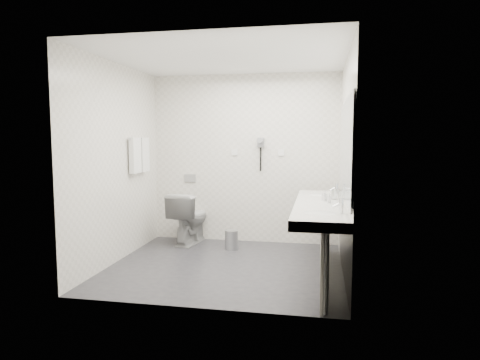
# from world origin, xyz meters

# --- Properties ---
(floor) EXTENTS (2.80, 2.80, 0.00)m
(floor) POSITION_xyz_m (0.00, 0.00, 0.00)
(floor) COLOR #2F2E34
(floor) RESTS_ON ground
(ceiling) EXTENTS (2.80, 2.80, 0.00)m
(ceiling) POSITION_xyz_m (0.00, 0.00, 2.50)
(ceiling) COLOR white
(ceiling) RESTS_ON wall_back
(wall_back) EXTENTS (2.80, 0.00, 2.80)m
(wall_back) POSITION_xyz_m (0.00, 1.30, 1.25)
(wall_back) COLOR white
(wall_back) RESTS_ON floor
(wall_front) EXTENTS (2.80, 0.00, 2.80)m
(wall_front) POSITION_xyz_m (0.00, -1.30, 1.25)
(wall_front) COLOR white
(wall_front) RESTS_ON floor
(wall_left) EXTENTS (0.00, 2.60, 2.60)m
(wall_left) POSITION_xyz_m (-1.40, 0.00, 1.25)
(wall_left) COLOR white
(wall_left) RESTS_ON floor
(wall_right) EXTENTS (0.00, 2.60, 2.60)m
(wall_right) POSITION_xyz_m (1.40, 0.00, 1.25)
(wall_right) COLOR white
(wall_right) RESTS_ON floor
(vanity_counter) EXTENTS (0.55, 2.20, 0.10)m
(vanity_counter) POSITION_xyz_m (1.12, -0.20, 0.80)
(vanity_counter) COLOR white
(vanity_counter) RESTS_ON floor
(vanity_panel) EXTENTS (0.03, 2.15, 0.75)m
(vanity_panel) POSITION_xyz_m (1.15, -0.20, 0.38)
(vanity_panel) COLOR #999690
(vanity_panel) RESTS_ON floor
(vanity_post_near) EXTENTS (0.06, 0.06, 0.75)m
(vanity_post_near) POSITION_xyz_m (1.18, -1.24, 0.38)
(vanity_post_near) COLOR silver
(vanity_post_near) RESTS_ON floor
(vanity_post_far) EXTENTS (0.06, 0.06, 0.75)m
(vanity_post_far) POSITION_xyz_m (1.18, 0.84, 0.38)
(vanity_post_far) COLOR silver
(vanity_post_far) RESTS_ON floor
(mirror) EXTENTS (0.02, 2.20, 1.05)m
(mirror) POSITION_xyz_m (1.39, -0.20, 1.45)
(mirror) COLOR #B2BCC6
(mirror) RESTS_ON wall_right
(basin_near) EXTENTS (0.40, 0.31, 0.05)m
(basin_near) POSITION_xyz_m (1.12, -0.85, 0.83)
(basin_near) COLOR white
(basin_near) RESTS_ON vanity_counter
(basin_far) EXTENTS (0.40, 0.31, 0.05)m
(basin_far) POSITION_xyz_m (1.12, 0.45, 0.83)
(basin_far) COLOR white
(basin_far) RESTS_ON vanity_counter
(faucet_near) EXTENTS (0.04, 0.04, 0.15)m
(faucet_near) POSITION_xyz_m (1.32, -0.85, 0.92)
(faucet_near) COLOR silver
(faucet_near) RESTS_ON vanity_counter
(faucet_far) EXTENTS (0.04, 0.04, 0.15)m
(faucet_far) POSITION_xyz_m (1.32, 0.45, 0.92)
(faucet_far) COLOR silver
(faucet_far) RESTS_ON vanity_counter
(soap_bottle_a) EXTENTS (0.07, 0.07, 0.12)m
(soap_bottle_a) POSITION_xyz_m (1.17, -0.06, 0.91)
(soap_bottle_a) COLOR silver
(soap_bottle_a) RESTS_ON vanity_counter
(soap_bottle_c) EXTENTS (0.05, 0.05, 0.11)m
(soap_bottle_c) POSITION_xyz_m (1.22, -0.22, 0.91)
(soap_bottle_c) COLOR silver
(soap_bottle_c) RESTS_ON vanity_counter
(glass_left) EXTENTS (0.07, 0.07, 0.11)m
(glass_left) POSITION_xyz_m (1.35, 0.10, 0.90)
(glass_left) COLOR silver
(glass_left) RESTS_ON vanity_counter
(glass_right) EXTENTS (0.07, 0.07, 0.12)m
(glass_right) POSITION_xyz_m (1.28, 0.10, 0.91)
(glass_right) COLOR silver
(glass_right) RESTS_ON vanity_counter
(toilet) EXTENTS (0.54, 0.81, 0.76)m
(toilet) POSITION_xyz_m (-0.78, 1.01, 0.38)
(toilet) COLOR white
(toilet) RESTS_ON floor
(flush_plate) EXTENTS (0.18, 0.02, 0.12)m
(flush_plate) POSITION_xyz_m (-0.85, 1.29, 0.95)
(flush_plate) COLOR #B2B5BA
(flush_plate) RESTS_ON wall_back
(pedal_bin) EXTENTS (0.23, 0.23, 0.26)m
(pedal_bin) POSITION_xyz_m (-0.09, 0.77, 0.13)
(pedal_bin) COLOR #B2B5BA
(pedal_bin) RESTS_ON floor
(bin_lid) EXTENTS (0.19, 0.19, 0.02)m
(bin_lid) POSITION_xyz_m (-0.09, 0.77, 0.27)
(bin_lid) COLOR #B2B5BA
(bin_lid) RESTS_ON pedal_bin
(towel_rail) EXTENTS (0.02, 0.62, 0.02)m
(towel_rail) POSITION_xyz_m (-1.35, 0.55, 1.55)
(towel_rail) COLOR silver
(towel_rail) RESTS_ON wall_left
(towel_near) EXTENTS (0.07, 0.24, 0.48)m
(towel_near) POSITION_xyz_m (-1.34, 0.41, 1.33)
(towel_near) COLOR white
(towel_near) RESTS_ON towel_rail
(towel_far) EXTENTS (0.07, 0.24, 0.48)m
(towel_far) POSITION_xyz_m (-1.34, 0.69, 1.33)
(towel_far) COLOR white
(towel_far) RESTS_ON towel_rail
(dryer_cradle) EXTENTS (0.10, 0.04, 0.14)m
(dryer_cradle) POSITION_xyz_m (0.25, 1.27, 1.50)
(dryer_cradle) COLOR gray
(dryer_cradle) RESTS_ON wall_back
(dryer_barrel) EXTENTS (0.08, 0.14, 0.08)m
(dryer_barrel) POSITION_xyz_m (0.25, 1.20, 1.53)
(dryer_barrel) COLOR gray
(dryer_barrel) RESTS_ON dryer_cradle
(dryer_cord) EXTENTS (0.02, 0.02, 0.35)m
(dryer_cord) POSITION_xyz_m (0.25, 1.26, 1.25)
(dryer_cord) COLOR black
(dryer_cord) RESTS_ON dryer_cradle
(switch_plate_a) EXTENTS (0.09, 0.02, 0.09)m
(switch_plate_a) POSITION_xyz_m (-0.15, 1.29, 1.35)
(switch_plate_a) COLOR white
(switch_plate_a) RESTS_ON wall_back
(switch_plate_b) EXTENTS (0.09, 0.02, 0.09)m
(switch_plate_b) POSITION_xyz_m (0.55, 1.29, 1.35)
(switch_plate_b) COLOR white
(switch_plate_b) RESTS_ON wall_back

